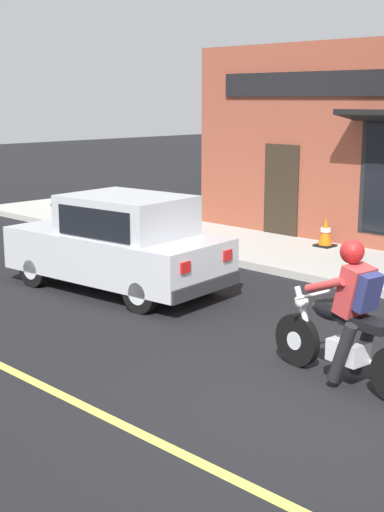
{
  "coord_description": "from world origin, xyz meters",
  "views": [
    {
      "loc": [
        -5.83,
        -3.85,
        3.06
      ],
      "look_at": [
        0.96,
        2.84,
        0.95
      ],
      "focal_mm": 50.0,
      "sensor_mm": 36.0,
      "label": 1
    }
  ],
  "objects_px": {
    "traffic_cone": "(325,232)",
    "trash_bin": "(165,214)",
    "motorcycle_with_rider": "(347,325)",
    "car_hatchback": "(119,244)"
  },
  "relations": [
    {
      "from": "car_hatchback",
      "to": "trash_bin",
      "type": "bearing_deg",
      "value": 35.93
    },
    {
      "from": "motorcycle_with_rider",
      "to": "trash_bin",
      "type": "relative_size",
      "value": 2.06
    },
    {
      "from": "car_hatchback",
      "to": "traffic_cone",
      "type": "height_order",
      "value": "car_hatchback"
    },
    {
      "from": "traffic_cone",
      "to": "trash_bin",
      "type": "height_order",
      "value": "trash_bin"
    },
    {
      "from": "trash_bin",
      "to": "motorcycle_with_rider",
      "type": "bearing_deg",
      "value": -119.26
    },
    {
      "from": "traffic_cone",
      "to": "trash_bin",
      "type": "bearing_deg",
      "value": 116.58
    },
    {
      "from": "traffic_cone",
      "to": "car_hatchback",
      "type": "bearing_deg",
      "value": 170.69
    },
    {
      "from": "motorcycle_with_rider",
      "to": "car_hatchback",
      "type": "relative_size",
      "value": 0.51
    },
    {
      "from": "traffic_cone",
      "to": "trash_bin",
      "type": "relative_size",
      "value": 0.61
    },
    {
      "from": "motorcycle_with_rider",
      "to": "car_hatchback",
      "type": "distance_m",
      "value": 4.86
    }
  ]
}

